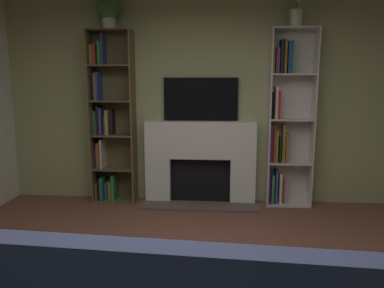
{
  "coord_description": "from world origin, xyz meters",
  "views": [
    {
      "loc": [
        0.25,
        -2.29,
        1.61
      ],
      "look_at": [
        0.0,
        1.04,
        1.04
      ],
      "focal_mm": 34.6,
      "sensor_mm": 36.0,
      "label": 1
    }
  ],
  "objects_px": {
    "bookshelf_right": "(285,121)",
    "vase_with_flowers": "(296,16)",
    "tv": "(201,99)",
    "potted_plant": "(109,10)",
    "fireplace": "(200,160)",
    "bookshelf_left": "(109,123)"
  },
  "relations": [
    {
      "from": "tv",
      "to": "bookshelf_right",
      "type": "bearing_deg",
      "value": -3.37
    },
    {
      "from": "bookshelf_right",
      "to": "potted_plant",
      "type": "bearing_deg",
      "value": -178.57
    },
    {
      "from": "bookshelf_left",
      "to": "bookshelf_right",
      "type": "relative_size",
      "value": 1.0
    },
    {
      "from": "tv",
      "to": "potted_plant",
      "type": "distance_m",
      "value": 1.61
    },
    {
      "from": "fireplace",
      "to": "tv",
      "type": "distance_m",
      "value": 0.81
    },
    {
      "from": "potted_plant",
      "to": "vase_with_flowers",
      "type": "height_order",
      "value": "potted_plant"
    },
    {
      "from": "potted_plant",
      "to": "bookshelf_left",
      "type": "bearing_deg",
      "value": 144.59
    },
    {
      "from": "fireplace",
      "to": "vase_with_flowers",
      "type": "height_order",
      "value": "vase_with_flowers"
    },
    {
      "from": "tv",
      "to": "potted_plant",
      "type": "xyz_separation_m",
      "value": [
        -1.15,
        -0.12,
        1.11
      ]
    },
    {
      "from": "fireplace",
      "to": "bookshelf_left",
      "type": "bearing_deg",
      "value": 179.97
    },
    {
      "from": "tv",
      "to": "bookshelf_right",
      "type": "relative_size",
      "value": 0.43
    },
    {
      "from": "tv",
      "to": "vase_with_flowers",
      "type": "xyz_separation_m",
      "value": [
        1.15,
        -0.12,
        1.01
      ]
    },
    {
      "from": "bookshelf_left",
      "to": "potted_plant",
      "type": "height_order",
      "value": "potted_plant"
    },
    {
      "from": "tv",
      "to": "potted_plant",
      "type": "relative_size",
      "value": 2.39
    },
    {
      "from": "bookshelf_right",
      "to": "potted_plant",
      "type": "distance_m",
      "value": 2.64
    },
    {
      "from": "fireplace",
      "to": "bookshelf_right",
      "type": "relative_size",
      "value": 0.69
    },
    {
      "from": "fireplace",
      "to": "bookshelf_left",
      "type": "relative_size",
      "value": 0.69
    },
    {
      "from": "tv",
      "to": "bookshelf_left",
      "type": "distance_m",
      "value": 1.26
    },
    {
      "from": "bookshelf_left",
      "to": "fireplace",
      "type": "bearing_deg",
      "value": -0.03
    },
    {
      "from": "tv",
      "to": "fireplace",
      "type": "bearing_deg",
      "value": -90.0
    },
    {
      "from": "fireplace",
      "to": "vase_with_flowers",
      "type": "bearing_deg",
      "value": -2.16
    },
    {
      "from": "bookshelf_right",
      "to": "vase_with_flowers",
      "type": "xyz_separation_m",
      "value": [
        0.06,
        -0.06,
        1.28
      ]
    }
  ]
}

